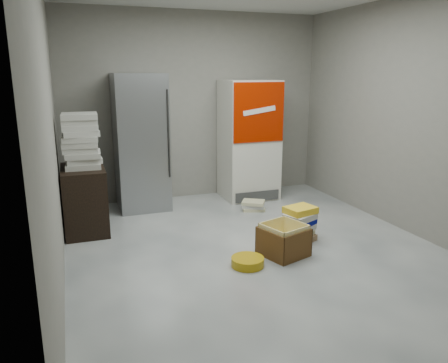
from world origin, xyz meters
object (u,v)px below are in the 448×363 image
Objects in this scene: steel_fridge at (141,143)px; phonebook_stack_main at (300,224)px; wood_shelf at (85,200)px; cardboard_box at (283,242)px; coke_cooler at (249,140)px.

phonebook_stack_main is at bearing -52.58° from steel_fridge.
cardboard_box is at bearing -37.37° from wood_shelf.
coke_cooler reaches higher than cardboard_box.
coke_cooler is at bearing 62.88° from phonebook_stack_main.
cardboard_box is (1.13, -2.22, -0.81)m from steel_fridge.
phonebook_stack_main is (1.48, -1.94, -0.74)m from steel_fridge.
coke_cooler reaches higher than phonebook_stack_main.
steel_fridge is 1.65m from coke_cooler.
wood_shelf reaches higher than cardboard_box.
phonebook_stack_main is at bearing -95.00° from coke_cooler.
steel_fridge is 2.37× the size of wood_shelf.
phonebook_stack_main is at bearing 20.82° from cardboard_box.
steel_fridge is at bearing 179.82° from coke_cooler.
coke_cooler reaches higher than wood_shelf.
wood_shelf is at bearing 130.33° from phonebook_stack_main.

